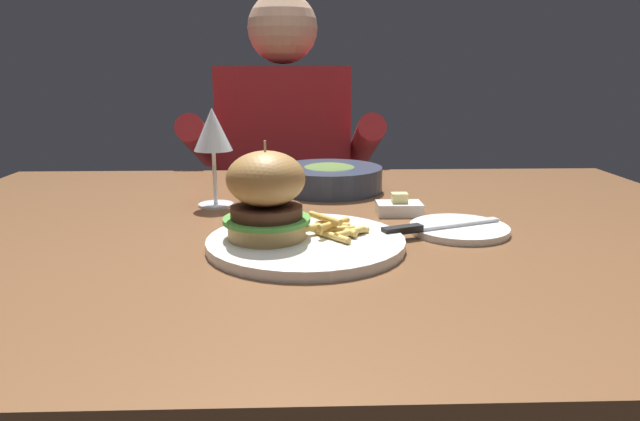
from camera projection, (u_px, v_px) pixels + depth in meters
The scene contains 10 objects.
dining_table at pixel (318, 273), 0.90m from camera, with size 1.37×0.98×0.74m.
main_plate at pixel (306, 243), 0.77m from camera, with size 0.27×0.27×0.01m, color white.
burger_sandwich at pixel (266, 195), 0.75m from camera, with size 0.12×0.12×0.13m.
fries_pile at pixel (334, 228), 0.77m from camera, with size 0.11×0.08×0.03m.
wine_glass at pixel (213, 133), 0.97m from camera, with size 0.07×0.07×0.17m.
bread_plate at pixel (459, 229), 0.84m from camera, with size 0.14×0.14×0.01m, color white.
table_knife at pixel (431, 227), 0.82m from camera, with size 0.19×0.09×0.01m.
butter_dish at pixel (399, 207), 0.94m from camera, with size 0.07×0.05×0.04m.
soup_bowl at pixel (329, 178), 1.12m from camera, with size 0.21×0.21×0.05m.
diner_person at pixel (285, 213), 1.66m from camera, with size 0.51×0.36×1.18m.
Camera 1 is at (-0.03, -0.85, 0.98)m, focal length 32.00 mm.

